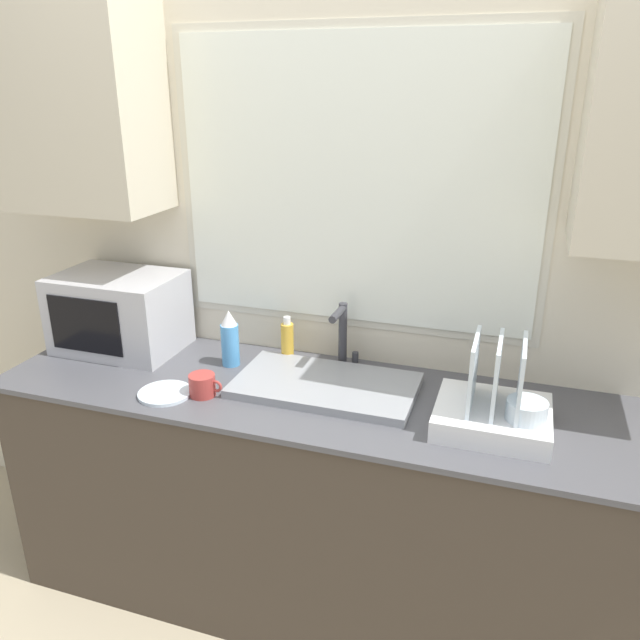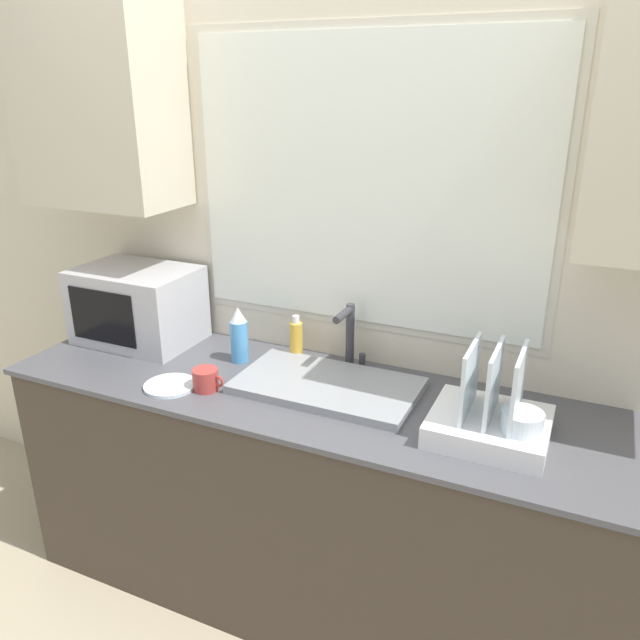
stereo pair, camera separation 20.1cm
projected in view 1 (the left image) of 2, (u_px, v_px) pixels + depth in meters
countertop at (326, 502)px, 2.30m from camera, size 2.36×0.65×0.90m
wall_back at (353, 224)px, 2.21m from camera, size 6.00×0.38×2.60m
sink_basin at (325, 385)px, 2.16m from camera, size 0.63×0.35×0.03m
faucet at (343, 332)px, 2.28m from camera, size 0.08×0.15×0.25m
microwave at (119, 312)px, 2.45m from camera, size 0.47×0.33×0.30m
dish_rack at (496, 409)px, 1.90m from camera, size 0.35×0.31×0.29m
spray_bottle at (230, 339)px, 2.32m from camera, size 0.07×0.07×0.22m
soap_bottle at (287, 341)px, 2.37m from camera, size 0.05×0.05×0.18m
mug_near_sink at (203, 385)px, 2.11m from camera, size 0.12×0.09×0.08m
small_plate at (165, 393)px, 2.13m from camera, size 0.18×0.18×0.01m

